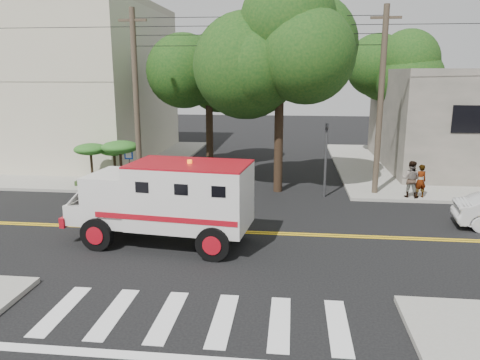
# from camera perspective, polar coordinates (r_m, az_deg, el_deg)

# --- Properties ---
(ground) EXTENTS (100.00, 100.00, 0.00)m
(ground) POSITION_cam_1_polar(r_m,az_deg,el_deg) (18.00, -0.91, -6.34)
(ground) COLOR black
(ground) RESTS_ON ground
(sidewalk_ne) EXTENTS (17.00, 17.00, 0.15)m
(sidewalk_ne) POSITION_cam_1_polar(r_m,az_deg,el_deg) (32.91, 26.44, 1.32)
(sidewalk_ne) COLOR gray
(sidewalk_ne) RESTS_ON ground
(sidewalk_nw) EXTENTS (17.00, 17.00, 0.15)m
(sidewalk_nw) POSITION_cam_1_polar(r_m,az_deg,el_deg) (34.67, -20.58, 2.39)
(sidewalk_nw) COLOR gray
(sidewalk_nw) RESTS_ON ground
(building_left) EXTENTS (16.00, 14.00, 10.00)m
(building_left) POSITION_cam_1_polar(r_m,az_deg,el_deg) (36.44, -23.01, 10.71)
(building_left) COLOR beige
(building_left) RESTS_ON sidewalk_nw
(utility_pole_left) EXTENTS (0.28, 0.28, 9.00)m
(utility_pole_left) POSITION_cam_1_polar(r_m,az_deg,el_deg) (24.18, -12.52, 9.23)
(utility_pole_left) COLOR #382D23
(utility_pole_left) RESTS_ON ground
(utility_pole_right) EXTENTS (0.28, 0.28, 9.00)m
(utility_pole_right) POSITION_cam_1_polar(r_m,az_deg,el_deg) (23.45, 16.74, 8.89)
(utility_pole_right) COLOR #382D23
(utility_pole_right) RESTS_ON ground
(tree_main) EXTENTS (6.08, 5.70, 9.85)m
(tree_main) POSITION_cam_1_polar(r_m,az_deg,el_deg) (23.09, 6.05, 16.01)
(tree_main) COLOR black
(tree_main) RESTS_ON ground
(tree_left) EXTENTS (4.48, 4.20, 7.70)m
(tree_left) POSITION_cam_1_polar(r_m,az_deg,el_deg) (29.04, -3.27, 12.52)
(tree_left) COLOR black
(tree_left) RESTS_ON ground
(tree_right) EXTENTS (4.80, 4.50, 8.20)m
(tree_right) POSITION_cam_1_polar(r_m,az_deg,el_deg) (33.28, 18.45, 12.58)
(tree_right) COLOR black
(tree_right) RESTS_ON ground
(traffic_signal) EXTENTS (0.15, 0.18, 3.60)m
(traffic_signal) POSITION_cam_1_polar(r_m,az_deg,el_deg) (22.81, 10.43, 3.36)
(traffic_signal) COLOR #3F3F42
(traffic_signal) RESTS_ON ground
(accessibility_sign) EXTENTS (0.45, 0.10, 2.02)m
(accessibility_sign) POSITION_cam_1_polar(r_m,az_deg,el_deg) (24.93, -13.34, 2.02)
(accessibility_sign) COLOR #3F3F42
(accessibility_sign) RESTS_ON ground
(palm_planter) EXTENTS (3.52, 2.63, 2.36)m
(palm_planter) POSITION_cam_1_polar(r_m,az_deg,el_deg) (25.73, -15.64, 2.86)
(palm_planter) COLOR #1E3314
(palm_planter) RESTS_ON sidewalk_nw
(armored_truck) EXTENTS (6.70, 3.22, 2.95)m
(armored_truck) POSITION_cam_1_polar(r_m,az_deg,el_deg) (16.54, -8.80, -2.16)
(armored_truck) COLOR silver
(armored_truck) RESTS_ON ground
(pedestrian_a) EXTENTS (0.65, 0.50, 1.59)m
(pedestrian_a) POSITION_cam_1_polar(r_m,az_deg,el_deg) (23.68, 21.11, -0.11)
(pedestrian_a) COLOR gray
(pedestrian_a) RESTS_ON sidewalk_ne
(pedestrian_b) EXTENTS (1.03, 0.93, 1.75)m
(pedestrian_b) POSITION_cam_1_polar(r_m,az_deg,el_deg) (23.56, 20.08, 0.11)
(pedestrian_b) COLOR gray
(pedestrian_b) RESTS_ON sidewalk_ne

